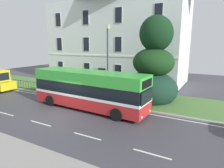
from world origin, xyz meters
The scene contains 6 objects.
ground_plane centered at (0.00, 1.19, -0.01)m, with size 60.00×56.00×0.18m.
georgian_townhouse centered at (-2.87, 15.07, 6.72)m, with size 19.52×8.24×13.13m.
iron_verge_railing centered at (-2.87, 4.40, 0.62)m, with size 17.84×0.04×0.97m.
evergreen_tree centered at (4.98, 7.38, 2.70)m, with size 5.27×5.27×8.63m.
single_decker_bus centered at (1.09, 2.48, 1.69)m, with size 10.47×2.93×3.21m.
street_lamp_post centered at (1.29, 5.34, 4.13)m, with size 0.36×0.24×7.03m.
Camera 1 is at (10.56, -10.59, 5.48)m, focal length 31.32 mm.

